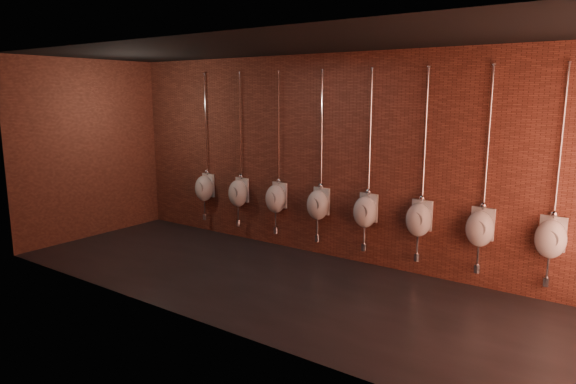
# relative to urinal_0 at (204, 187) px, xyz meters

# --- Properties ---
(ground) EXTENTS (8.50, 8.50, 0.00)m
(ground) POSITION_rel_urinal_0_xyz_m (2.74, -1.37, -0.86)
(ground) COLOR black
(ground) RESTS_ON ground
(room_shell) EXTENTS (8.54, 3.04, 3.22)m
(room_shell) POSITION_rel_urinal_0_xyz_m (2.74, -1.37, 1.15)
(room_shell) COLOR black
(room_shell) RESTS_ON ground
(urinal_0) EXTENTS (0.40, 0.36, 2.72)m
(urinal_0) POSITION_rel_urinal_0_xyz_m (0.00, 0.00, 0.00)
(urinal_0) COLOR white
(urinal_0) RESTS_ON ground
(urinal_1) EXTENTS (0.40, 0.36, 2.72)m
(urinal_1) POSITION_rel_urinal_0_xyz_m (0.84, 0.00, 0.00)
(urinal_1) COLOR white
(urinal_1) RESTS_ON ground
(urinal_2) EXTENTS (0.40, 0.36, 2.72)m
(urinal_2) POSITION_rel_urinal_0_xyz_m (1.68, 0.00, 0.00)
(urinal_2) COLOR white
(urinal_2) RESTS_ON ground
(urinal_3) EXTENTS (0.40, 0.36, 2.72)m
(urinal_3) POSITION_rel_urinal_0_xyz_m (2.52, 0.00, 0.00)
(urinal_3) COLOR white
(urinal_3) RESTS_ON ground
(urinal_4) EXTENTS (0.40, 0.36, 2.72)m
(urinal_4) POSITION_rel_urinal_0_xyz_m (3.36, 0.00, 0.00)
(urinal_4) COLOR white
(urinal_4) RESTS_ON ground
(urinal_5) EXTENTS (0.40, 0.36, 2.72)m
(urinal_5) POSITION_rel_urinal_0_xyz_m (4.20, 0.00, 0.00)
(urinal_5) COLOR white
(urinal_5) RESTS_ON ground
(urinal_6) EXTENTS (0.40, 0.36, 2.72)m
(urinal_6) POSITION_rel_urinal_0_xyz_m (5.04, 0.00, 0.00)
(urinal_6) COLOR white
(urinal_6) RESTS_ON ground
(urinal_7) EXTENTS (0.40, 0.36, 2.72)m
(urinal_7) POSITION_rel_urinal_0_xyz_m (5.88, 0.00, 0.00)
(urinal_7) COLOR white
(urinal_7) RESTS_ON ground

